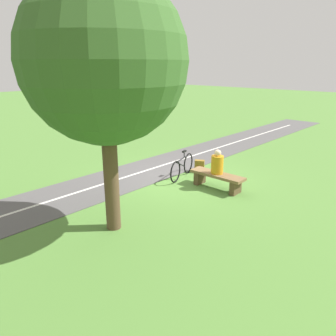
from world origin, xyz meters
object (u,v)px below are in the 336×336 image
at_px(bench, 217,178).
at_px(tree_mid_field, 104,61).
at_px(person_seated, 217,164).
at_px(backpack, 199,166).
at_px(bicycle, 182,167).

xyz_separation_m(bench, tree_mid_field, (0.38, 3.61, 3.29)).
bearing_deg(person_seated, backpack, -34.59).
relative_size(bench, bicycle, 1.01).
distance_m(bench, person_seated, 0.45).
bearing_deg(bench, bicycle, -2.58).
bearing_deg(backpack, bicycle, 82.69).
relative_size(bench, person_seated, 2.33).
xyz_separation_m(person_seated, tree_mid_field, (0.36, 3.61, 2.84)).
distance_m(bicycle, backpack, 0.84).
bearing_deg(backpack, tree_mid_field, 101.52).
bearing_deg(backpack, bench, 146.02).
height_order(bicycle, tree_mid_field, tree_mid_field).
height_order(bench, tree_mid_field, tree_mid_field).
bearing_deg(tree_mid_field, bench, -96.06).
relative_size(person_seated, backpack, 1.71).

